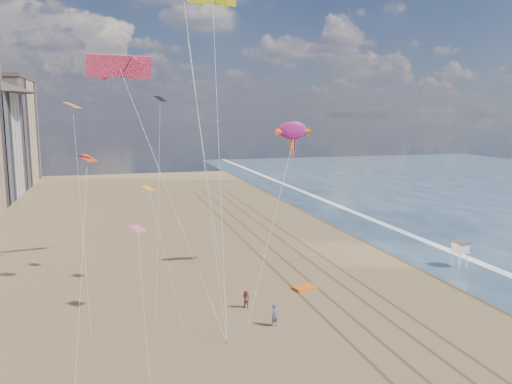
% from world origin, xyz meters
% --- Properties ---
extents(wet_sand, '(260.00, 260.00, 0.00)m').
position_xyz_m(wet_sand, '(19.00, 40.00, 0.00)').
color(wet_sand, '#42301E').
rests_on(wet_sand, ground).
extents(foam, '(260.00, 260.00, 0.00)m').
position_xyz_m(foam, '(23.20, 40.00, 0.00)').
color(foam, white).
rests_on(foam, ground).
extents(tracks, '(7.68, 120.00, 0.01)m').
position_xyz_m(tracks, '(2.55, 30.00, 0.01)').
color(tracks, brown).
rests_on(tracks, ground).
extents(lifeguard_stand, '(1.66, 1.66, 3.00)m').
position_xyz_m(lifeguard_stand, '(19.81, 24.07, 2.32)').
color(lifeguard_stand, white).
rests_on(lifeguard_stand, ground).
extents(grounded_kite, '(2.51, 1.89, 0.26)m').
position_xyz_m(grounded_kite, '(-0.17, 21.99, 0.13)').
color(grounded_kite, orange).
rests_on(grounded_kite, ground).
extents(show_kite, '(6.28, 7.05, 21.72)m').
position_xyz_m(show_kite, '(0.69, 28.22, 15.70)').
color(show_kite, '#9F186C').
rests_on(show_kite, ground).
extents(kite_flyer_a, '(0.82, 0.69, 1.92)m').
position_xyz_m(kite_flyer_a, '(-5.83, 14.27, 0.96)').
color(kite_flyer_a, slate).
rests_on(kite_flyer_a, ground).
extents(kite_flyer_b, '(1.04, 1.06, 1.72)m').
position_xyz_m(kite_flyer_b, '(-7.14, 18.69, 0.86)').
color(kite_flyer_b, '#974D52').
rests_on(kite_flyer_b, ground).
extents(small_kites, '(11.89, 10.19, 17.59)m').
position_xyz_m(small_kites, '(-16.56, 23.87, 16.13)').
color(small_kites, '#E55980').
rests_on(small_kites, ground).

